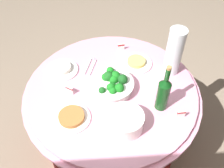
# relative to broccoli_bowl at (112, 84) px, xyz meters

# --- Properties ---
(ground_plane) EXTENTS (6.00, 6.00, 0.00)m
(ground_plane) POSITION_rel_broccoli_bowl_xyz_m (0.00, 0.00, -0.79)
(ground_plane) COLOR gray
(buffet_table) EXTENTS (1.16, 1.16, 0.74)m
(buffet_table) POSITION_rel_broccoli_bowl_xyz_m (0.00, 0.00, -0.41)
(buffet_table) COLOR maroon
(buffet_table) RESTS_ON ground_plane
(broccoli_bowl) EXTENTS (0.28, 0.28, 0.11)m
(broccoli_bowl) POSITION_rel_broccoli_bowl_xyz_m (0.00, 0.00, 0.00)
(broccoli_bowl) COLOR white
(broccoli_bowl) RESTS_ON buffet_table
(plate_stack) EXTENTS (0.21, 0.21, 0.10)m
(plate_stack) POSITION_rel_broccoli_bowl_xyz_m (-0.05, 0.29, 0.00)
(plate_stack) COLOR white
(plate_stack) RESTS_ON buffet_table
(wine_bottle) EXTENTS (0.07, 0.07, 0.34)m
(wine_bottle) POSITION_rel_broccoli_bowl_xyz_m (-0.28, 0.16, 0.08)
(wine_bottle) COLOR #0F4315
(wine_bottle) RESTS_ON buffet_table
(decorative_fruit_vase) EXTENTS (0.11, 0.11, 0.34)m
(decorative_fruit_vase) POSITION_rel_broccoli_bowl_xyz_m (-0.41, -0.14, 0.10)
(decorative_fruit_vase) COLOR silver
(decorative_fruit_vase) RESTS_ON buffet_table
(serving_tongs) EXTENTS (0.09, 0.17, 0.01)m
(serving_tongs) POSITION_rel_broccoli_bowl_xyz_m (0.14, -0.22, -0.04)
(serving_tongs) COLOR silver
(serving_tongs) RESTS_ON buffet_table
(food_plate_noodles) EXTENTS (0.22, 0.22, 0.04)m
(food_plate_noodles) POSITION_rel_broccoli_bowl_xyz_m (-0.18, -0.22, -0.03)
(food_plate_noodles) COLOR white
(food_plate_noodles) RESTS_ON buffet_table
(food_plate_peanuts) EXTENTS (0.22, 0.22, 0.04)m
(food_plate_peanuts) POSITION_rel_broccoli_bowl_xyz_m (0.25, 0.22, -0.03)
(food_plate_peanuts) COLOR white
(food_plate_peanuts) RESTS_ON buffet_table
(food_plate_rice) EXTENTS (0.22, 0.22, 0.04)m
(food_plate_rice) POSITION_rel_broccoli_bowl_xyz_m (0.33, -0.19, -0.03)
(food_plate_rice) COLOR white
(food_plate_rice) RESTS_ON buffet_table
(label_placard_front) EXTENTS (0.05, 0.01, 0.05)m
(label_placard_front) POSITION_rel_broccoli_bowl_xyz_m (-0.39, 0.25, -0.01)
(label_placard_front) COLOR white
(label_placard_front) RESTS_ON buffet_table
(label_placard_mid) EXTENTS (0.05, 0.02, 0.05)m
(label_placard_mid) POSITION_rel_broccoli_bowl_xyz_m (-0.09, -0.38, -0.01)
(label_placard_mid) COLOR white
(label_placard_mid) RESTS_ON buffet_table
(label_placard_rear) EXTENTS (0.05, 0.03, 0.05)m
(label_placard_rear) POSITION_rel_broccoli_bowl_xyz_m (0.27, 0.02, -0.01)
(label_placard_rear) COLOR white
(label_placard_rear) RESTS_ON buffet_table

